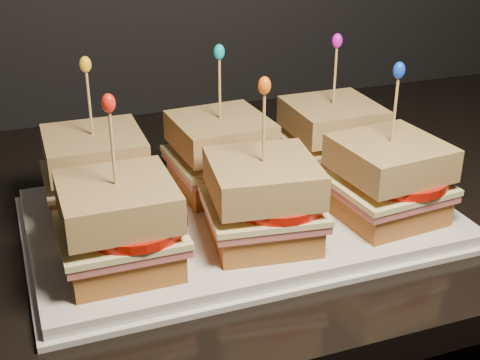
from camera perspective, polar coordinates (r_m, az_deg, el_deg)
name	(u,v)px	position (r m, az deg, el deg)	size (l,w,h in m)	color
granite_slab	(292,191)	(0.85, 4.42, -0.95)	(2.48, 0.63, 0.03)	black
platter	(240,218)	(0.73, 0.00, -3.27)	(0.44, 0.27, 0.02)	white
platter_rim	(240,223)	(0.73, 0.00, -3.68)	(0.45, 0.29, 0.01)	white
sandwich_0_bread_bot	(99,195)	(0.74, -11.97, -1.27)	(0.10, 0.10, 0.03)	brown
sandwich_0_ham	(97,180)	(0.74, -12.09, -0.04)	(0.11, 0.10, 0.01)	#B2544F
sandwich_0_cheese	(97,175)	(0.73, -12.14, 0.45)	(0.11, 0.11, 0.01)	#F3E79F
sandwich_0_tomato	(108,169)	(0.73, -11.18, 0.94)	(0.10, 0.10, 0.01)	#B91408
sandwich_0_bread_top	(94,150)	(0.72, -12.35, 2.55)	(0.10, 0.10, 0.03)	brown
sandwich_0_pick	(90,107)	(0.71, -12.70, 6.08)	(0.00, 0.00, 0.09)	tan
sandwich_0_frill	(85,64)	(0.69, -13.06, 9.59)	(0.01, 0.01, 0.02)	yellow
sandwich_1_bread_bot	(221,176)	(0.77, -1.64, 0.33)	(0.10, 0.10, 0.03)	brown
sandwich_1_ham	(221,162)	(0.77, -1.66, 1.54)	(0.11, 0.10, 0.01)	#B2544F
sandwich_1_cheese	(221,157)	(0.76, -1.66, 2.02)	(0.11, 0.11, 0.01)	#F3E79F
sandwich_1_tomato	(232,151)	(0.76, -0.67, 2.50)	(0.10, 0.10, 0.01)	#B91408
sandwich_1_bread_top	(220,133)	(0.75, -1.69, 4.06)	(0.10, 0.10, 0.03)	brown
sandwich_1_pick	(220,92)	(0.74, -1.74, 7.48)	(0.00, 0.00, 0.09)	tan
sandwich_1_frill	(219,52)	(0.72, -1.79, 10.88)	(0.01, 0.01, 0.02)	#08A8B7
sandwich_2_bread_bot	(330,159)	(0.82, 7.67, 1.78)	(0.10, 0.10, 0.03)	brown
sandwich_2_ham	(331,146)	(0.82, 7.74, 2.91)	(0.11, 0.10, 0.01)	#B2544F
sandwich_2_cheese	(331,140)	(0.81, 7.77, 3.37)	(0.11, 0.11, 0.01)	#F3E79F
sandwich_2_tomato	(343,135)	(0.81, 8.75, 3.81)	(0.10, 0.10, 0.01)	#B91408
sandwich_2_bread_top	(332,118)	(0.80, 7.89, 5.29)	(0.10, 0.10, 0.03)	brown
sandwich_2_pick	(335,79)	(0.79, 8.10, 8.51)	(0.00, 0.00, 0.09)	tan
sandwich_2_frill	(337,41)	(0.78, 8.30, 11.68)	(0.01, 0.01, 0.02)	#CA11CA
sandwich_3_bread_bot	(122,253)	(0.63, -10.06, -6.13)	(0.10, 0.10, 0.03)	brown
sandwich_3_ham	(120,236)	(0.62, -10.18, -4.74)	(0.11, 0.10, 0.01)	#B2544F
sandwich_3_cheese	(120,230)	(0.62, -10.23, -4.18)	(0.11, 0.11, 0.01)	#F3E79F
sandwich_3_tomato	(134,223)	(0.61, -9.08, -3.65)	(0.10, 0.10, 0.01)	#B91408
sandwich_3_bread_top	(117,201)	(0.61, -10.44, -1.79)	(0.10, 0.10, 0.03)	brown
sandwich_3_pick	(113,153)	(0.59, -10.79, 2.31)	(0.00, 0.00, 0.09)	tan
sandwich_3_frill	(108,103)	(0.57, -11.16, 6.46)	(0.01, 0.01, 0.02)	red
sandwich_4_bread_bot	(262,227)	(0.67, 1.91, -4.01)	(0.10, 0.10, 0.03)	brown
sandwich_4_ham	(262,211)	(0.66, 1.93, -2.66)	(0.11, 0.10, 0.01)	#B2544F
sandwich_4_cheese	(263,205)	(0.65, 1.94, -2.12)	(0.11, 0.11, 0.01)	#F3E79F
sandwich_4_tomato	(276,199)	(0.65, 3.13, -1.59)	(0.10, 0.10, 0.01)	#B91408
sandwich_4_bread_top	(263,178)	(0.64, 1.98, 0.19)	(0.10, 0.10, 0.03)	brown
sandwich_4_pick	(264,132)	(0.62, 2.04, 4.11)	(0.00, 0.00, 0.09)	tan
sandwich_4_frill	(265,85)	(0.61, 2.11, 8.07)	(0.01, 0.01, 0.02)	orange
sandwich_5_bread_bot	(385,204)	(0.73, 12.28, -2.01)	(0.10, 0.10, 0.03)	brown
sandwich_5_ham	(387,189)	(0.72, 12.40, -0.76)	(0.11, 0.10, 0.01)	#B2544F
sandwich_5_cheese	(387,183)	(0.72, 12.46, -0.26)	(0.11, 0.11, 0.01)	#F3E79F
sandwich_5_tomato	(401,177)	(0.71, 13.58, 0.24)	(0.10, 0.10, 0.01)	#B91408
sandwich_5_bread_top	(390,157)	(0.70, 12.68, 1.89)	(0.10, 0.10, 0.03)	brown
sandwich_5_pick	(394,114)	(0.69, 13.05, 5.50)	(0.00, 0.00, 0.09)	tan
sandwich_5_frill	(399,70)	(0.67, 13.42, 9.10)	(0.01, 0.01, 0.02)	blue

